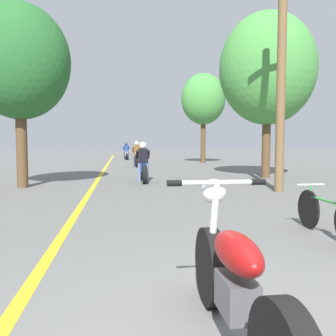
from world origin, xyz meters
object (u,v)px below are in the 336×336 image
(motorcycle_rider_mid, at_px, (137,157))
(utility_pole, at_px, (281,67))
(roadside_tree_left, at_px, (19,62))
(roadside_tree_right_far, at_px, (203,99))
(roadside_tree_right_near, at_px, (268,69))
(motorcycle_rider_lead, at_px, (143,166))
(bicycle_parked, at_px, (327,214))
(motorcycle_rider_far, at_px, (126,153))
(motorcycle_foreground, at_px, (235,282))

(motorcycle_rider_mid, bearing_deg, utility_pole, -72.27)
(utility_pole, distance_m, roadside_tree_left, 7.46)
(roadside_tree_right_far, relative_size, roadside_tree_left, 1.09)
(roadside_tree_right_far, bearing_deg, roadside_tree_right_near, -89.44)
(utility_pole, height_order, roadside_tree_right_far, utility_pole)
(motorcycle_rider_lead, xyz_separation_m, bicycle_parked, (2.16, -7.55, -0.20))
(motorcycle_rider_far, bearing_deg, motorcycle_rider_lead, -88.76)
(utility_pole, height_order, bicycle_parked, utility_pole)
(motorcycle_rider_lead, height_order, motorcycle_rider_mid, motorcycle_rider_mid)
(motorcycle_foreground, bearing_deg, roadside_tree_right_far, 77.46)
(utility_pole, height_order, motorcycle_foreground, utility_pole)
(roadside_tree_right_near, bearing_deg, motorcycle_foreground, -113.77)
(motorcycle_rider_lead, bearing_deg, motorcycle_rider_mid, 89.13)
(bicycle_parked, bearing_deg, roadside_tree_right_near, 72.74)
(utility_pole, xyz_separation_m, bicycle_parked, (-1.37, -4.53, -3.04))
(roadside_tree_right_near, xyz_separation_m, bicycle_parked, (-2.58, -8.31, -3.77))
(roadside_tree_left, relative_size, motorcycle_rider_lead, 2.63)
(motorcycle_rider_lead, height_order, bicycle_parked, motorcycle_rider_lead)
(utility_pole, bearing_deg, roadside_tree_right_near, 72.25)
(motorcycle_rider_mid, height_order, motorcycle_rider_far, motorcycle_rider_mid)
(roadside_tree_right_far, distance_m, roadside_tree_left, 14.66)
(motorcycle_rider_lead, height_order, motorcycle_rider_far, motorcycle_rider_far)
(roadside_tree_right_near, bearing_deg, bicycle_parked, -107.26)
(roadside_tree_right_far, distance_m, bicycle_parked, 19.03)
(roadside_tree_left, distance_m, motorcycle_foreground, 10.16)
(motorcycle_foreground, xyz_separation_m, motorcycle_rider_mid, (0.13, 17.73, 0.11))
(motorcycle_rider_mid, relative_size, motorcycle_rider_far, 0.92)
(roadside_tree_right_near, xyz_separation_m, motorcycle_rider_far, (-5.10, 15.62, -3.57))
(roadside_tree_right_far, distance_m, motorcycle_rider_far, 8.26)
(roadside_tree_left, bearing_deg, roadside_tree_right_far, 55.40)
(roadside_tree_right_far, xyz_separation_m, motorcycle_rider_lead, (-4.65, -10.92, -3.65))
(bicycle_parked, bearing_deg, roadside_tree_left, 132.36)
(motorcycle_rider_lead, bearing_deg, utility_pole, -40.45)
(roadside_tree_right_near, xyz_separation_m, roadside_tree_right_far, (-0.10, 10.15, 0.08))
(roadside_tree_right_far, xyz_separation_m, motorcycle_rider_mid, (-4.53, -3.23, -3.63))
(roadside_tree_left, relative_size, motorcycle_foreground, 2.71)
(utility_pole, height_order, motorcycle_rider_mid, utility_pole)
(roadside_tree_right_far, relative_size, motorcycle_rider_lead, 2.87)
(roadside_tree_right_near, relative_size, motorcycle_foreground, 3.11)
(motorcycle_foreground, distance_m, motorcycle_rider_mid, 17.73)
(roadside_tree_right_far, relative_size, bicycle_parked, 3.66)
(roadside_tree_right_near, relative_size, motorcycle_rider_far, 2.98)
(motorcycle_rider_lead, bearing_deg, bicycle_parked, -74.01)
(utility_pole, bearing_deg, motorcycle_rider_far, 101.34)
(utility_pole, bearing_deg, roadside_tree_right_far, 85.44)
(motorcycle_foreground, xyz_separation_m, motorcycle_rider_lead, (0.01, 10.05, 0.09))
(utility_pole, distance_m, motorcycle_rider_mid, 11.58)
(roadside_tree_right_near, height_order, motorcycle_foreground, roadside_tree_right_near)
(roadside_tree_left, xyz_separation_m, motorcycle_rider_mid, (3.79, 8.83, -3.14))
(motorcycle_rider_lead, bearing_deg, roadside_tree_left, -162.68)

